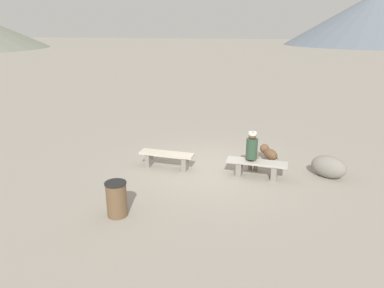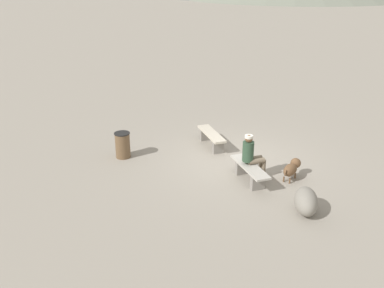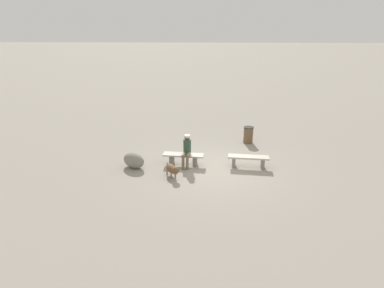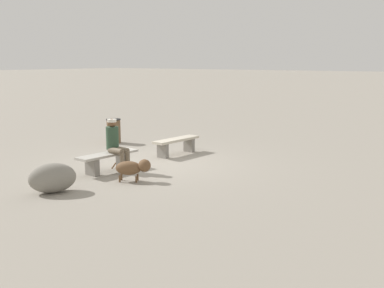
% 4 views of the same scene
% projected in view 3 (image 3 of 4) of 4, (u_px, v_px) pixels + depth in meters
% --- Properties ---
extents(ground, '(210.00, 210.00, 0.06)m').
position_uv_depth(ground, '(214.00, 169.00, 12.38)').
color(ground, gray).
extents(bench_left, '(1.62, 0.52, 0.47)m').
position_uv_depth(bench_left, '(248.00, 160.00, 12.35)').
color(bench_left, gray).
rests_on(bench_left, ground).
extents(bench_right, '(1.67, 0.56, 0.46)m').
position_uv_depth(bench_right, '(183.00, 158.00, 12.59)').
color(bench_right, gray).
rests_on(bench_right, ground).
extents(seated_person, '(0.37, 0.67, 1.29)m').
position_uv_depth(seated_person, '(187.00, 149.00, 12.32)').
color(seated_person, '#2D4733').
rests_on(seated_person, ground).
extents(dog, '(0.61, 0.80, 0.51)m').
position_uv_depth(dog, '(172.00, 169.00, 11.55)').
color(dog, brown).
rests_on(dog, ground).
extents(trash_bin, '(0.47, 0.47, 0.79)m').
position_uv_depth(trash_bin, '(248.00, 135.00, 14.96)').
color(trash_bin, brown).
rests_on(trash_bin, ground).
extents(boulder, '(1.10, 0.95, 0.62)m').
position_uv_depth(boulder, '(134.00, 160.00, 12.33)').
color(boulder, gray).
rests_on(boulder, ground).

